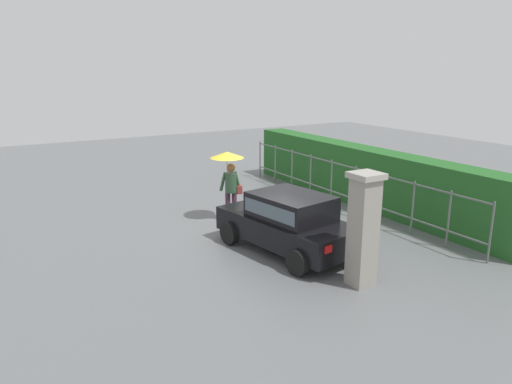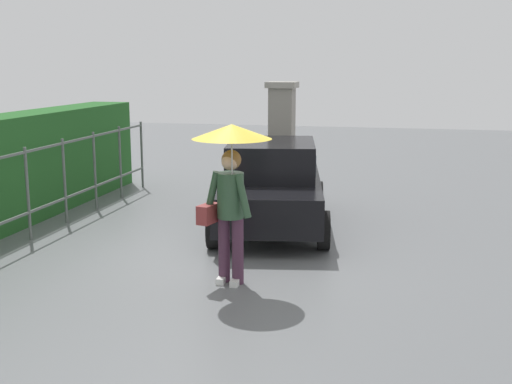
% 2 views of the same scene
% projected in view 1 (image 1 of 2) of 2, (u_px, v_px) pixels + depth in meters
% --- Properties ---
extents(ground_plane, '(40.00, 40.00, 0.00)m').
position_uv_depth(ground_plane, '(271.00, 229.00, 13.54)').
color(ground_plane, slate).
extents(car, '(3.93, 2.35, 1.48)m').
position_uv_depth(car, '(288.00, 220.00, 11.71)').
color(car, black).
rests_on(car, ground).
extents(pedestrian, '(0.99, 0.99, 2.06)m').
position_uv_depth(pedestrian, '(229.00, 170.00, 14.00)').
color(pedestrian, '#47283D').
rests_on(pedestrian, ground).
extents(gate_pillar, '(0.60, 0.60, 2.42)m').
position_uv_depth(gate_pillar, '(363.00, 229.00, 9.77)').
color(gate_pillar, gray).
rests_on(gate_pillar, ground).
extents(fence_section, '(10.50, 0.05, 1.50)m').
position_uv_depth(fence_section, '(343.00, 183.00, 15.33)').
color(fence_section, '#59605B').
rests_on(fence_section, ground).
extents(hedge_row, '(11.45, 0.90, 1.90)m').
position_uv_depth(hedge_row, '(365.00, 176.00, 15.75)').
color(hedge_row, '#235B23').
rests_on(hedge_row, ground).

